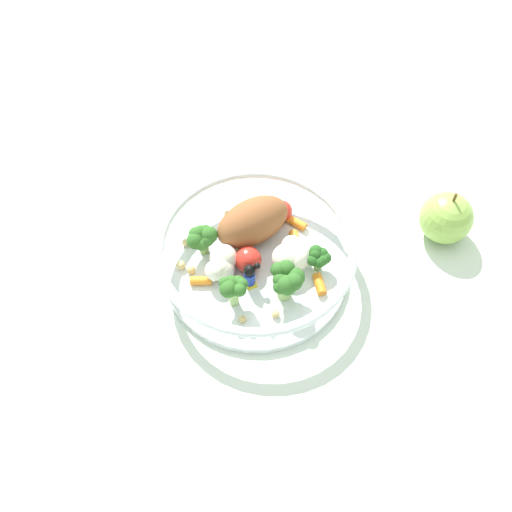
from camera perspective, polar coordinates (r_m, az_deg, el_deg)
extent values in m
plane|color=silver|center=(0.72, -0.86, -0.63)|extent=(2.40, 2.40, 0.00)
cylinder|color=white|center=(0.71, 0.00, -1.18)|extent=(0.23, 0.23, 0.01)
torus|color=white|center=(0.67, 0.00, 1.00)|extent=(0.24, 0.24, 0.01)
ellipsoid|color=brown|center=(0.71, -0.32, 3.39)|extent=(0.11, 0.09, 0.06)
cylinder|color=#8EB766|center=(0.67, 2.82, -3.38)|extent=(0.02, 0.02, 0.02)
sphere|color=#2D6023|center=(0.65, 3.89, -2.10)|extent=(0.02, 0.02, 0.02)
sphere|color=#2D6023|center=(0.66, 3.44, -1.97)|extent=(0.02, 0.02, 0.02)
sphere|color=#2D6023|center=(0.66, 2.98, -1.26)|extent=(0.02, 0.02, 0.02)
sphere|color=#2D6023|center=(0.65, 2.21, -1.37)|extent=(0.02, 0.02, 0.02)
sphere|color=#2D6023|center=(0.65, 2.35, -2.36)|extent=(0.02, 0.02, 0.02)
sphere|color=#2D6023|center=(0.65, 2.40, -3.05)|extent=(0.02, 0.02, 0.02)
sphere|color=#2D6023|center=(0.65, 3.08, -2.88)|extent=(0.02, 0.02, 0.02)
sphere|color=#2D6023|center=(0.64, 3.73, -2.56)|extent=(0.02, 0.02, 0.02)
cylinder|color=#7FAD5B|center=(0.71, -5.14, 0.89)|extent=(0.01, 0.01, 0.02)
sphere|color=#2D6023|center=(0.69, -4.61, 2.08)|extent=(0.02, 0.02, 0.02)
sphere|color=#2D6023|center=(0.70, -4.99, 2.47)|extent=(0.02, 0.02, 0.02)
sphere|color=#2D6023|center=(0.70, -5.42, 2.38)|extent=(0.02, 0.02, 0.02)
sphere|color=#2D6023|center=(0.70, -5.88, 2.12)|extent=(0.02, 0.02, 0.02)
sphere|color=#2D6023|center=(0.70, -6.02, 1.51)|extent=(0.02, 0.02, 0.02)
sphere|color=#2D6023|center=(0.69, -5.41, 1.17)|extent=(0.02, 0.02, 0.02)
sphere|color=#2D6023|center=(0.69, -4.80, 1.56)|extent=(0.02, 0.02, 0.02)
cylinder|color=#8EB766|center=(0.70, 6.10, -0.87)|extent=(0.01, 0.01, 0.01)
sphere|color=#23561E|center=(0.69, 6.86, -0.20)|extent=(0.01, 0.01, 0.01)
sphere|color=#23561E|center=(0.69, 6.47, 0.21)|extent=(0.02, 0.02, 0.02)
sphere|color=#23561E|center=(0.69, 5.91, 0.47)|extent=(0.02, 0.02, 0.02)
sphere|color=#23561E|center=(0.69, 5.85, 0.15)|extent=(0.01, 0.01, 0.01)
sphere|color=#23561E|center=(0.69, 5.64, -0.44)|extent=(0.01, 0.01, 0.01)
sphere|color=#23561E|center=(0.69, 6.24, -0.62)|extent=(0.01, 0.01, 0.01)
sphere|color=#23561E|center=(0.69, 6.55, -0.43)|extent=(0.01, 0.01, 0.01)
cylinder|color=#8EB766|center=(0.67, -2.19, -4.05)|extent=(0.01, 0.01, 0.02)
sphere|color=#2D6023|center=(0.65, -1.37, -2.78)|extent=(0.01, 0.01, 0.01)
sphere|color=#2D6023|center=(0.65, -1.75, -2.69)|extent=(0.02, 0.02, 0.02)
sphere|color=#2D6023|center=(0.65, -2.43, -2.70)|extent=(0.02, 0.02, 0.02)
sphere|color=#2D6023|center=(0.65, -3.11, -2.66)|extent=(0.01, 0.01, 0.01)
sphere|color=#2D6023|center=(0.65, -2.74, -3.28)|extent=(0.02, 0.02, 0.02)
sphere|color=#2D6023|center=(0.65, -2.29, -3.37)|extent=(0.01, 0.01, 0.01)
sphere|color=#2D6023|center=(0.64, -1.62, -3.38)|extent=(0.02, 0.02, 0.02)
sphere|color=silver|center=(0.69, 3.98, -0.08)|extent=(0.03, 0.03, 0.03)
sphere|color=silver|center=(0.70, 3.58, 0.80)|extent=(0.03, 0.03, 0.03)
sphere|color=silver|center=(0.69, 2.96, -0.09)|extent=(0.02, 0.02, 0.02)
sphere|color=silver|center=(0.69, 3.01, -0.22)|extent=(0.04, 0.04, 0.04)
sphere|color=silver|center=(0.69, 3.46, -0.49)|extent=(0.03, 0.03, 0.03)
sphere|color=silver|center=(0.69, -3.34, -1.29)|extent=(0.03, 0.03, 0.03)
sphere|color=silver|center=(0.69, -3.21, -0.16)|extent=(0.03, 0.03, 0.03)
sphere|color=silver|center=(0.68, -3.47, -1.07)|extent=(0.03, 0.03, 0.03)
sphere|color=silver|center=(0.68, -4.05, -1.43)|extent=(0.02, 0.02, 0.02)
sphere|color=silver|center=(0.68, -3.24, -1.48)|extent=(0.02, 0.02, 0.02)
cube|color=yellow|center=(0.69, -0.34, -2.60)|extent=(0.02, 0.02, 0.00)
cylinder|color=#1933B2|center=(0.68, -0.35, -2.10)|extent=(0.02, 0.02, 0.02)
sphere|color=black|center=(0.67, -0.35, -1.40)|extent=(0.01, 0.01, 0.01)
sphere|color=black|center=(0.66, -0.83, -1.35)|extent=(0.01, 0.01, 0.01)
sphere|color=black|center=(0.67, 0.11, -0.98)|extent=(0.01, 0.01, 0.01)
cylinder|color=orange|center=(0.74, 4.03, 3.26)|extent=(0.03, 0.02, 0.01)
cylinder|color=orange|center=(0.69, 6.27, -2.78)|extent=(0.01, 0.03, 0.01)
cylinder|color=orange|center=(0.72, 3.88, 1.40)|extent=(0.01, 0.03, 0.01)
cylinder|color=orange|center=(0.69, -5.45, -2.43)|extent=(0.03, 0.01, 0.01)
sphere|color=red|center=(0.69, -1.05, -0.37)|extent=(0.03, 0.03, 0.03)
sphere|color=red|center=(0.74, 2.54, 4.45)|extent=(0.03, 0.03, 0.03)
sphere|color=#D1B775|center=(0.67, 1.91, -5.71)|extent=(0.01, 0.01, 0.01)
sphere|color=tan|center=(0.66, -1.34, -6.26)|extent=(0.01, 0.01, 0.01)
sphere|color=tan|center=(0.75, -2.82, 4.14)|extent=(0.01, 0.01, 0.01)
sphere|color=tan|center=(0.70, -6.40, -1.35)|extent=(0.01, 0.01, 0.01)
sphere|color=#D1B775|center=(0.71, -7.41, -0.91)|extent=(0.01, 0.01, 0.01)
sphere|color=#D1B775|center=(0.66, 1.43, -7.24)|extent=(0.01, 0.01, 0.01)
sphere|color=#D1B775|center=(0.72, -6.91, 1.31)|extent=(0.01, 0.01, 0.01)
sphere|color=#8CB74C|center=(0.76, 18.20, 3.59)|extent=(0.07, 0.07, 0.07)
cylinder|color=brown|center=(0.73, 18.99, 5.47)|extent=(0.00, 0.00, 0.01)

